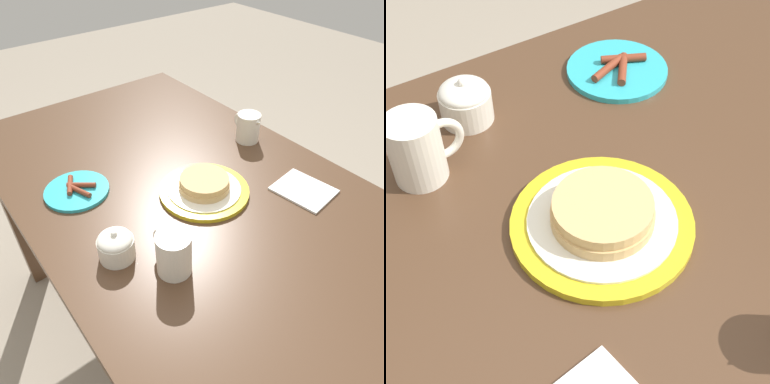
% 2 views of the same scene
% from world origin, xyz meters
% --- Properties ---
extents(dining_table, '(1.48, 0.84, 0.76)m').
position_xyz_m(dining_table, '(0.00, 0.00, 0.64)').
color(dining_table, '#4C3321').
rests_on(dining_table, ground_plane).
extents(pancake_plate, '(0.25, 0.25, 0.05)m').
position_xyz_m(pancake_plate, '(-0.03, -0.02, 0.78)').
color(pancake_plate, gold).
rests_on(pancake_plate, dining_table).
extents(side_plate_bacon, '(0.17, 0.17, 0.02)m').
position_xyz_m(side_plate_bacon, '(0.19, 0.25, 0.77)').
color(side_plate_bacon, '#2DADBC').
rests_on(side_plate_bacon, dining_table).
extents(coffee_mug, '(0.11, 0.08, 0.10)m').
position_xyz_m(coffee_mug, '(-0.19, 0.20, 0.81)').
color(coffee_mug, silver).
rests_on(coffee_mug, dining_table).
extents(sugar_bowl, '(0.08, 0.08, 0.08)m').
position_xyz_m(sugar_bowl, '(-0.09, 0.28, 0.80)').
color(sugar_bowl, silver).
rests_on(sugar_bowl, dining_table).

